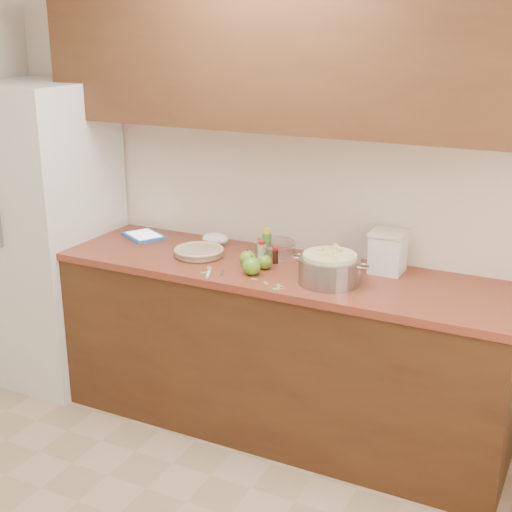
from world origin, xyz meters
The scene contains 23 objects.
room_shell centered at (0.00, 0.00, 1.30)m, with size 3.60×3.60×3.60m.
counter_run centered at (0.00, 1.48, 0.46)m, with size 2.64×0.68×0.92m.
upper_cabinets centered at (0.00, 1.63, 1.95)m, with size 2.60×0.34×0.70m, color #543119.
fridge centered at (-1.44, 1.44, 0.90)m, with size 0.70×0.70×1.80m, color silver.
pie centered at (-0.37, 1.45, 0.94)m, with size 0.28×0.28×0.04m.
colander centered at (0.40, 1.38, 0.99)m, with size 0.40×0.30×0.15m.
flour_canister centered at (0.61, 1.66, 1.03)m, with size 0.17×0.17×0.21m.
tablet centered at (-0.84, 1.61, 0.93)m, with size 0.30×0.28×0.02m.
paring_knife centered at (-0.16, 1.21, 0.93)m, with size 0.09×0.17×0.02m.
lemon_bottle centered at (-0.06, 1.64, 0.99)m, with size 0.05×0.05×0.15m.
cinnamon_shaker centered at (-0.04, 1.54, 0.97)m, with size 0.04×0.04×0.11m.
vanilla_bottle centered at (0.05, 1.53, 0.96)m, with size 0.03×0.03×0.09m.
mixing_bowl centered at (0.00, 1.62, 0.97)m, with size 0.23×0.23×0.09m.
paper_towel centered at (-0.40, 1.68, 0.95)m, with size 0.15×0.13×0.06m, color white.
apple_left centered at (-0.06, 1.41, 0.96)m, with size 0.09×0.09×0.10m.
apple_center centered at (0.04, 1.42, 0.96)m, with size 0.07×0.07×0.09m.
apple_front centered at (0.02, 1.31, 0.97)m, with size 0.09×0.09×0.10m.
peel_a centered at (0.22, 1.22, 0.92)m, with size 0.05×0.02×0.00m, color #7EA952.
peel_b centered at (0.22, 1.19, 0.92)m, with size 0.05×0.02×0.00m, color #7EA952.
peel_c centered at (-0.21, 1.23, 0.92)m, with size 0.04×0.02×0.00m, color #7EA952.
peel_d centered at (-0.22, 1.30, 0.92)m, with size 0.05×0.02×0.00m, color #7EA952.
peel_e centered at (0.13, 1.23, 0.92)m, with size 0.03×0.01×0.00m, color #7EA952.
peel_f centered at (0.06, 1.26, 0.92)m, with size 0.03×0.01×0.00m, color #7EA952.
Camera 1 is at (1.54, -1.66, 2.12)m, focal length 50.00 mm.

